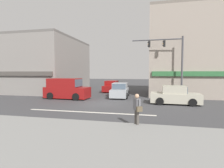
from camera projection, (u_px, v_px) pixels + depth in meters
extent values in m
plane|color=#3D3D3F|center=(103.00, 103.00, 15.37)|extent=(120.00, 120.00, 0.00)
cube|color=silver|center=(89.00, 112.00, 11.96)|extent=(9.00, 0.24, 0.01)
cube|color=gray|center=(47.00, 138.00, 7.08)|extent=(40.00, 5.00, 0.16)
cube|color=gray|center=(44.00, 66.00, 26.03)|extent=(10.40, 11.42, 7.27)
cube|color=#4C4742|center=(14.00, 74.00, 20.44)|extent=(9.88, 0.24, 0.50)
cube|color=#635F5B|center=(43.00, 41.00, 25.79)|extent=(10.40, 11.42, 0.30)
cube|color=gray|center=(200.00, 55.00, 21.20)|extent=(12.15, 8.63, 9.70)
cube|color=#2D6638|center=(212.00, 74.00, 17.03)|extent=(11.54, 0.24, 0.50)
cube|color=slate|center=(202.00, 13.00, 20.87)|extent=(12.15, 8.63, 0.30)
cylinder|color=#4C3823|center=(168.00, 86.00, 21.20)|extent=(0.32, 0.32, 2.28)
sphere|color=#337038|center=(168.00, 66.00, 21.05)|extent=(3.34, 3.34, 3.34)
cylinder|color=brown|center=(59.00, 65.00, 22.02)|extent=(0.22, 0.22, 7.31)
cube|color=#473828|center=(59.00, 39.00, 21.81)|extent=(1.40, 0.12, 0.10)
cylinder|color=#47474C|center=(182.00, 69.00, 16.80)|extent=(0.18, 0.18, 6.20)
cylinder|color=#47474C|center=(157.00, 40.00, 17.18)|extent=(4.80, 0.23, 0.12)
cube|color=black|center=(164.00, 44.00, 17.04)|extent=(0.21, 0.24, 0.60)
sphere|color=black|center=(163.00, 42.00, 17.06)|extent=(0.12, 0.12, 0.12)
sphere|color=orange|center=(163.00, 44.00, 17.07)|extent=(0.12, 0.12, 0.12)
sphere|color=black|center=(163.00, 45.00, 17.08)|extent=(0.12, 0.12, 0.12)
cube|color=black|center=(149.00, 44.00, 17.38)|extent=(0.21, 0.24, 0.60)
sphere|color=black|center=(148.00, 42.00, 17.39)|extent=(0.12, 0.12, 0.12)
sphere|color=orange|center=(148.00, 44.00, 17.41)|extent=(0.12, 0.12, 0.12)
sphere|color=black|center=(148.00, 46.00, 17.42)|extent=(0.12, 0.12, 0.12)
cube|color=#999EA3|center=(120.00, 92.00, 19.33)|extent=(1.90, 4.18, 0.80)
cube|color=#999EA3|center=(120.00, 86.00, 19.38)|extent=(1.65, 1.97, 0.64)
cube|color=#475666|center=(119.00, 86.00, 18.43)|extent=(1.44, 0.13, 0.54)
cylinder|color=black|center=(127.00, 96.00, 17.95)|extent=(0.21, 0.65, 0.64)
cylinder|color=black|center=(110.00, 96.00, 18.23)|extent=(0.21, 0.65, 0.64)
cylinder|color=black|center=(128.00, 93.00, 20.45)|extent=(0.21, 0.65, 0.64)
cylinder|color=black|center=(114.00, 93.00, 20.73)|extent=(0.21, 0.65, 0.64)
cube|color=maroon|center=(112.00, 88.00, 24.80)|extent=(1.90, 4.18, 0.80)
cube|color=maroon|center=(112.00, 83.00, 24.65)|extent=(1.65, 1.97, 0.64)
cube|color=#475666|center=(113.00, 83.00, 25.59)|extent=(1.44, 0.13, 0.54)
cylinder|color=black|center=(109.00, 89.00, 26.26)|extent=(0.21, 0.65, 0.64)
cylinder|color=black|center=(120.00, 89.00, 25.81)|extent=(0.21, 0.65, 0.64)
cylinder|color=black|center=(103.00, 90.00, 23.81)|extent=(0.21, 0.65, 0.64)
cylinder|color=black|center=(115.00, 91.00, 23.37)|extent=(0.21, 0.65, 0.64)
cube|color=maroon|center=(67.00, 92.00, 18.22)|extent=(4.68, 2.04, 1.10)
cube|color=maroon|center=(65.00, 83.00, 18.23)|extent=(3.28, 1.94, 0.90)
cube|color=#475666|center=(79.00, 83.00, 17.81)|extent=(0.13, 1.66, 0.76)
cylinder|color=black|center=(84.00, 95.00, 18.76)|extent=(0.73, 0.23, 0.72)
cylinder|color=black|center=(76.00, 97.00, 16.98)|extent=(0.73, 0.23, 0.72)
cylinder|color=black|center=(60.00, 94.00, 19.49)|extent=(0.73, 0.23, 0.72)
cylinder|color=black|center=(50.00, 96.00, 17.71)|extent=(0.73, 0.23, 0.72)
cube|color=#B7B29E|center=(175.00, 98.00, 15.08)|extent=(4.16, 1.86, 0.80)
cube|color=#B7B29E|center=(174.00, 89.00, 15.05)|extent=(1.96, 1.63, 0.64)
cube|color=#475666|center=(186.00, 90.00, 14.81)|extent=(0.12, 1.44, 0.54)
cylinder|color=black|center=(189.00, 99.00, 15.59)|extent=(0.65, 0.21, 0.64)
cylinder|color=black|center=(193.00, 103.00, 13.95)|extent=(0.65, 0.21, 0.64)
cylinder|color=black|center=(160.00, 98.00, 16.23)|extent=(0.65, 0.21, 0.64)
cylinder|color=black|center=(160.00, 101.00, 14.59)|extent=(0.65, 0.21, 0.64)
cylinder|color=#4C4742|center=(136.00, 118.00, 8.74)|extent=(0.14, 0.14, 0.86)
cylinder|color=#4C4742|center=(138.00, 119.00, 8.57)|extent=(0.14, 0.14, 0.86)
cube|color=slate|center=(137.00, 104.00, 8.61)|extent=(0.38, 0.42, 0.58)
sphere|color=tan|center=(137.00, 96.00, 8.58)|extent=(0.22, 0.22, 0.22)
cylinder|color=slate|center=(135.00, 103.00, 8.83)|extent=(0.09, 0.09, 0.56)
cylinder|color=slate|center=(139.00, 105.00, 8.38)|extent=(0.09, 0.09, 0.56)
cube|color=brown|center=(139.00, 109.00, 8.30)|extent=(0.30, 0.25, 0.24)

